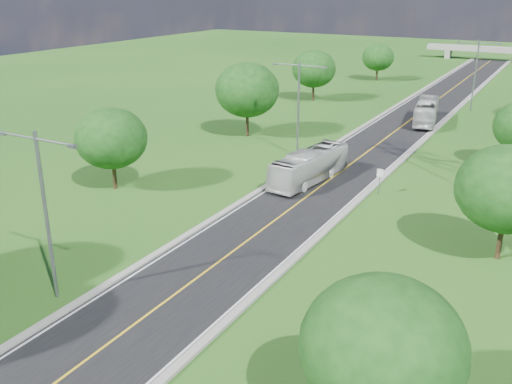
{
  "coord_description": "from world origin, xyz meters",
  "views": [
    {
      "loc": [
        18.65,
        -7.96,
        17.4
      ],
      "look_at": [
        -0.49,
        26.21,
        3.0
      ],
      "focal_mm": 40.0,
      "sensor_mm": 36.0,
      "label": 1
    }
  ],
  "objects": [
    {
      "name": "ground",
      "position": [
        0.0,
        60.0,
        0.0
      ],
      "size": [
        260.0,
        260.0,
        0.0
      ],
      "primitive_type": "plane",
      "color": "#205016",
      "rests_on": "ground"
    },
    {
      "name": "road",
      "position": [
        0.0,
        66.0,
        0.03
      ],
      "size": [
        8.0,
        150.0,
        0.06
      ],
      "primitive_type": "cube",
      "color": "black",
      "rests_on": "ground"
    },
    {
      "name": "curb_left",
      "position": [
        -4.25,
        66.0,
        0.11
      ],
      "size": [
        0.5,
        150.0,
        0.22
      ],
      "primitive_type": "cube",
      "color": "gray",
      "rests_on": "ground"
    },
    {
      "name": "curb_right",
      "position": [
        4.25,
        66.0,
        0.11
      ],
      "size": [
        0.5,
        150.0,
        0.22
      ],
      "primitive_type": "cube",
      "color": "gray",
      "rests_on": "ground"
    },
    {
      "name": "speed_limit_sign",
      "position": [
        5.2,
        37.98,
        1.6
      ],
      "size": [
        0.55,
        0.09,
        2.4
      ],
      "color": "slate",
      "rests_on": "ground"
    },
    {
      "name": "overpass",
      "position": [
        0.0,
        140.0,
        2.41
      ],
      "size": [
        30.0,
        3.0,
        3.2
      ],
      "color": "gray",
      "rests_on": "ground"
    },
    {
      "name": "streetlight_near_left",
      "position": [
        -6.0,
        12.0,
        5.94
      ],
      "size": [
        5.9,
        0.25,
        10.0
      ],
      "color": "slate",
      "rests_on": "ground"
    },
    {
      "name": "streetlight_mid_left",
      "position": [
        -6.0,
        45.0,
        5.94
      ],
      "size": [
        5.9,
        0.25,
        10.0
      ],
      "color": "slate",
      "rests_on": "ground"
    },
    {
      "name": "streetlight_far_right",
      "position": [
        6.0,
        78.0,
        5.94
      ],
      "size": [
        5.9,
        0.25,
        10.0
      ],
      "color": "slate",
      "rests_on": "ground"
    },
    {
      "name": "tree_lb",
      "position": [
        -16.0,
        28.0,
        4.64
      ],
      "size": [
        6.3,
        6.3,
        7.33
      ],
      "color": "black",
      "rests_on": "ground"
    },
    {
      "name": "tree_lc",
      "position": [
        -15.0,
        50.0,
        5.58
      ],
      "size": [
        7.56,
        7.56,
        8.79
      ],
      "color": "black",
      "rests_on": "ground"
    },
    {
      "name": "tree_ld",
      "position": [
        -17.0,
        74.0,
        4.95
      ],
      "size": [
        6.72,
        6.72,
        7.82
      ],
      "color": "black",
      "rests_on": "ground"
    },
    {
      "name": "tree_le",
      "position": [
        -14.5,
        98.0,
        4.33
      ],
      "size": [
        5.88,
        5.88,
        6.84
      ],
      "color": "black",
      "rests_on": "ground"
    },
    {
      "name": "tree_ra",
      "position": [
        14.0,
        10.0,
        4.64
      ],
      "size": [
        6.3,
        6.3,
        7.33
      ],
      "color": "black",
      "rests_on": "ground"
    },
    {
      "name": "tree_rb",
      "position": [
        16.0,
        30.0,
        4.95
      ],
      "size": [
        6.72,
        6.72,
        7.82
      ],
      "color": "black",
      "rests_on": "ground"
    },
    {
      "name": "bus_outbound",
      "position": [
        2.2,
        67.11,
        1.58
      ],
      "size": [
        4.39,
        11.18,
        3.04
      ],
      "primitive_type": "imported",
      "rotation": [
        0.0,
        0.0,
        3.31
      ],
      "color": "beige",
      "rests_on": "road"
    },
    {
      "name": "bus_inbound",
      "position": [
        -1.49,
        38.15,
        1.55
      ],
      "size": [
        3.68,
        10.89,
        2.97
      ],
      "primitive_type": "imported",
      "rotation": [
        0.0,
        0.0,
        -0.11
      ],
      "color": "silver",
      "rests_on": "road"
    }
  ]
}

